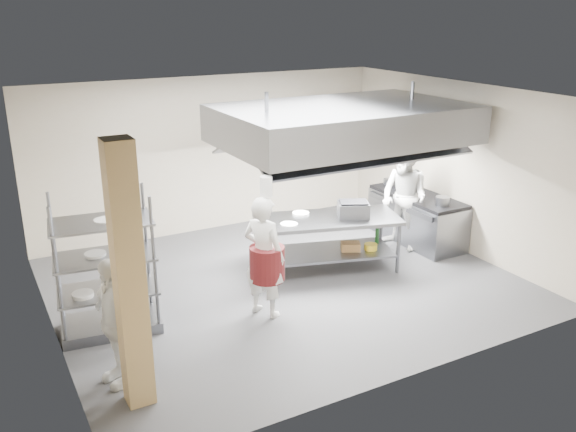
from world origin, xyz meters
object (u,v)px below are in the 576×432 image
chef_head (264,257)px  chef_line (404,198)px  cooking_range (416,219)px  chef_plating (115,322)px  pass_rack (105,264)px  island (327,243)px  stockpot (416,190)px  griddle (353,210)px

chef_head → chef_line: 3.51m
chef_line → cooking_range: bearing=101.5°
chef_plating → chef_line: bearing=95.9°
pass_rack → chef_head: bearing=-8.7°
island → chef_head: chef_head is taller
stockpot → island: bearing=-171.2°
chef_head → griddle: size_ratio=3.57×
island → cooking_range: 2.21m
pass_rack → stockpot: 5.89m
chef_head → chef_line: size_ratio=0.92×
island → pass_rack: 3.75m
pass_rack → chef_head: size_ratio=1.09×
chef_line → island: bearing=-94.7°
chef_plating → griddle: 4.54m
griddle → island: bearing=-175.9°
cooking_range → griddle: 1.95m
chef_plating → stockpot: (6.05, 1.94, 0.20)m
cooking_range → stockpot: stockpot is taller
pass_rack → chef_head: (2.05, -0.60, -0.08)m
chef_plating → pass_rack: bearing=159.7°
chef_plating → stockpot: chef_plating is taller
pass_rack → island: bearing=12.7°
chef_head → chef_plating: (-2.25, -0.68, -0.10)m
cooking_range → stockpot: size_ratio=7.84×
island → pass_rack: (-3.69, -0.33, 0.52)m
island → chef_plating: (-3.89, -1.61, 0.33)m
island → chef_line: (1.71, 0.13, 0.51)m
cooking_range → griddle: size_ratio=4.01×
island → griddle: 0.72m
cooking_range → griddle: (-1.79, -0.47, 0.61)m
cooking_range → stockpot: (-0.03, 0.02, 0.57)m
pass_rack → cooking_range: 5.94m
island → pass_rack: size_ratio=1.22×
chef_line → stockpot: size_ratio=7.56×
griddle → chef_plating: bearing=-135.1°
chef_line → stockpot: (0.45, 0.20, 0.02)m
chef_head → pass_rack: bearing=44.8°
griddle → chef_line: bearing=38.8°
chef_line → chef_head: bearing=-81.5°
pass_rack → griddle: pass_rack is taller
island → chef_plating: chef_plating is taller
island → chef_head: size_ratio=1.33×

